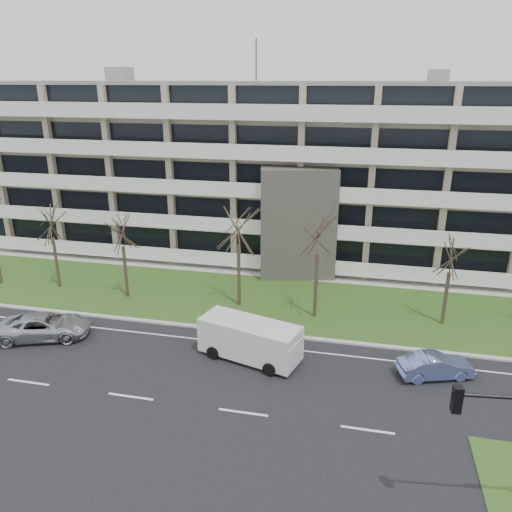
# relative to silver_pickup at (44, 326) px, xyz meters

# --- Properties ---
(ground) EXTENTS (160.00, 160.00, 0.00)m
(ground) POSITION_rel_silver_pickup_xyz_m (14.08, -4.65, -0.78)
(ground) COLOR black
(ground) RESTS_ON ground
(grass_verge) EXTENTS (90.00, 10.00, 0.06)m
(grass_verge) POSITION_rel_silver_pickup_xyz_m (14.08, 8.35, -0.75)
(grass_verge) COLOR #35531B
(grass_verge) RESTS_ON ground
(curb) EXTENTS (90.00, 0.35, 0.12)m
(curb) POSITION_rel_silver_pickup_xyz_m (14.08, 3.35, -0.72)
(curb) COLOR #B2B2AD
(curb) RESTS_ON ground
(sidewalk) EXTENTS (90.00, 2.00, 0.08)m
(sidewalk) POSITION_rel_silver_pickup_xyz_m (14.08, 13.85, -0.74)
(sidewalk) COLOR #B2B2AD
(sidewalk) RESTS_ON ground
(lane_edge_line) EXTENTS (90.00, 0.12, 0.01)m
(lane_edge_line) POSITION_rel_silver_pickup_xyz_m (14.08, 1.85, -0.77)
(lane_edge_line) COLOR white
(lane_edge_line) RESTS_ON ground
(apartment_building) EXTENTS (60.50, 15.10, 18.75)m
(apartment_building) POSITION_rel_silver_pickup_xyz_m (14.07, 20.67, 6.84)
(apartment_building) COLOR tan
(apartment_building) RESTS_ON ground
(silver_pickup) EXTENTS (6.11, 4.26, 1.55)m
(silver_pickup) POSITION_rel_silver_pickup_xyz_m (0.00, 0.00, 0.00)
(silver_pickup) COLOR #B3B6BA
(silver_pickup) RESTS_ON ground
(blue_sedan) EXTENTS (4.34, 2.69, 1.35)m
(blue_sedan) POSITION_rel_silver_pickup_xyz_m (23.61, 0.68, -0.10)
(blue_sedan) COLOR #6E7CBF
(blue_sedan) RESTS_ON ground
(white_van) EXTENTS (6.28, 3.74, 2.29)m
(white_van) POSITION_rel_silver_pickup_xyz_m (13.31, 0.38, 0.60)
(white_van) COLOR silver
(white_van) RESTS_ON ground
(tree_1) EXTENTS (3.63, 3.63, 7.25)m
(tree_1) POSITION_rel_silver_pickup_xyz_m (-3.79, 7.41, 4.86)
(tree_1) COLOR #382B21
(tree_1) RESTS_ON ground
(tree_2) EXTENTS (3.58, 3.58, 7.17)m
(tree_2) POSITION_rel_silver_pickup_xyz_m (2.28, 6.85, 4.79)
(tree_2) COLOR #382B21
(tree_2) RESTS_ON ground
(tree_3) EXTENTS (4.13, 4.13, 8.25)m
(tree_3) POSITION_rel_silver_pickup_xyz_m (10.85, 7.20, 5.65)
(tree_3) COLOR #382B21
(tree_3) RESTS_ON ground
(tree_4) EXTENTS (4.10, 4.10, 8.20)m
(tree_4) POSITION_rel_silver_pickup_xyz_m (16.38, 6.55, 5.61)
(tree_4) COLOR #382B21
(tree_4) RESTS_ON ground
(tree_5) EXTENTS (3.30, 3.30, 6.61)m
(tree_5) POSITION_rel_silver_pickup_xyz_m (24.84, 7.36, 4.36)
(tree_5) COLOR #382B21
(tree_5) RESTS_ON ground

